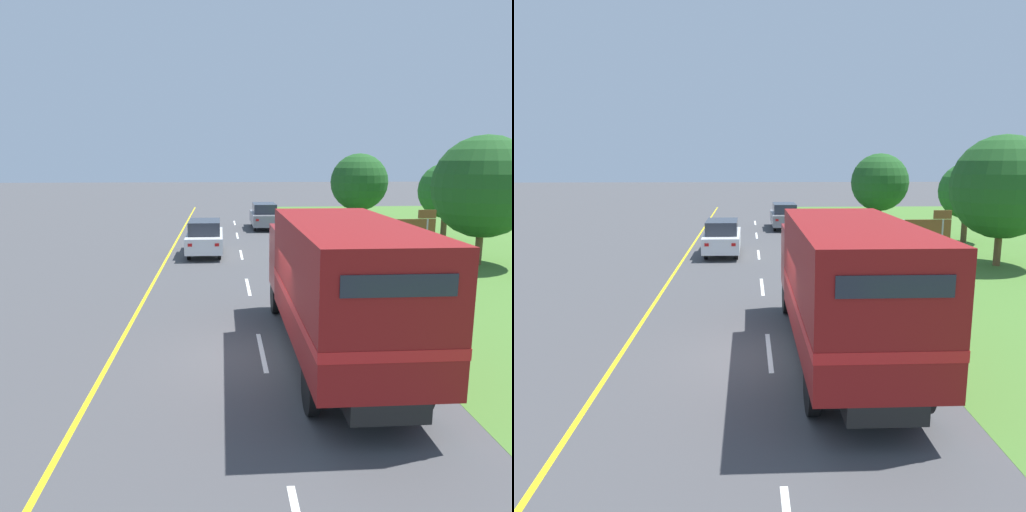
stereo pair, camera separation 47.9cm
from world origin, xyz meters
TOP-DOWN VIEW (x-y plane):
  - ground_plane at (0.00, 0.00)m, footprint 200.00×200.00m
  - edge_line_yellow at (-3.70, 11.71)m, footprint 0.12×56.52m
  - centre_dash_near at (0.00, 0.32)m, footprint 0.12×2.60m
  - centre_dash_mid_a at (0.00, 6.92)m, footprint 0.12×2.60m
  - centre_dash_mid_b at (0.00, 13.52)m, footprint 0.12×2.60m
  - centre_dash_far at (0.00, 20.12)m, footprint 0.12×2.60m
  - centre_dash_farthest at (0.00, 26.72)m, footprint 0.12×2.60m
  - horse_trailer_truck at (1.74, -0.26)m, footprint 2.49×8.60m
  - lead_car_white at (-1.85, 13.72)m, footprint 1.80×4.43m
  - lead_car_grey_ahead at (2.01, 23.47)m, footprint 1.80×4.61m
  - highway_sign at (5.95, 6.39)m, footprint 2.08×0.09m
  - roadside_tree_near at (10.85, 10.37)m, footprint 4.62×4.62m
  - roadside_tree_mid at (12.13, 16.91)m, footprint 3.22×3.22m
  - roadside_tree_far at (8.47, 22.45)m, footprint 3.90×3.90m

SIDE VIEW (x-z plane):
  - ground_plane at x=0.00m, z-range 0.00..0.00m
  - edge_line_yellow at x=-3.70m, z-range 0.00..0.01m
  - centre_dash_near at x=0.00m, z-range 0.00..0.01m
  - centre_dash_mid_a at x=0.00m, z-range 0.00..0.01m
  - centre_dash_mid_b at x=0.00m, z-range 0.00..0.01m
  - centre_dash_far at x=0.00m, z-range 0.00..0.01m
  - centre_dash_farthest at x=0.00m, z-range 0.00..0.01m
  - lead_car_white at x=-1.85m, z-range 0.02..1.80m
  - lead_car_grey_ahead at x=2.01m, z-range 0.02..1.81m
  - highway_sign at x=5.95m, z-range 0.35..3.30m
  - horse_trailer_truck at x=1.74m, z-range 0.22..3.66m
  - roadside_tree_mid at x=12.13m, z-range 0.69..5.32m
  - roadside_tree_far at x=8.47m, z-range 0.65..5.87m
  - roadside_tree_near at x=10.85m, z-range 0.63..6.52m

